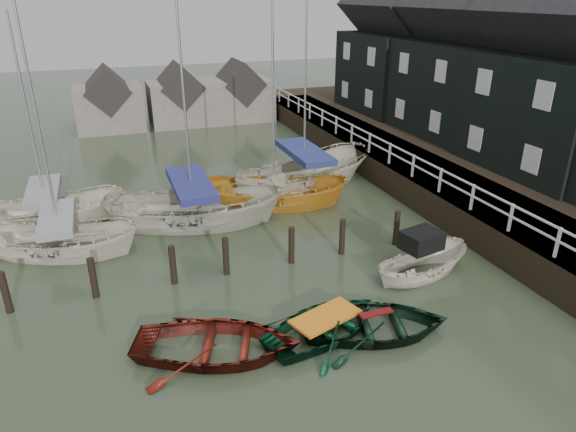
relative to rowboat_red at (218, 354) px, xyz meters
name	(u,v)px	position (x,y,z in m)	size (l,w,h in m)	color
ground	(289,314)	(2.45, 1.13, 0.00)	(120.00, 120.00, 0.00)	#293522
pier	(393,164)	(11.93, 11.13, 0.71)	(3.04, 32.00, 2.70)	black
land_strip	(477,166)	(17.45, 11.13, 0.00)	(14.00, 38.00, 1.50)	black
quay_houses	(512,65)	(17.44, 9.79, 5.68)	(6.52, 28.14, 10.01)	black
mooring_pilings	(229,261)	(1.34, 4.13, 0.50)	(13.72, 0.22, 1.80)	black
far_sheds	(178,98)	(3.28, 27.13, 1.86)	(14.00, 4.08, 4.39)	#665B51
rowboat_red	(218,354)	(0.00, 0.00, 0.00)	(3.21, 4.50, 0.93)	#50120B
rowboat_green	(325,333)	(3.11, -0.13, 0.00)	(2.77, 3.88, 0.80)	#08301B
rowboat_dkgreen	(375,333)	(4.45, -0.61, 0.00)	(3.04, 4.25, 0.88)	black
motorboat	(421,271)	(7.59, 1.81, 0.11)	(4.06, 2.20, 2.30)	beige
sailboat_a	(63,250)	(-4.17, 7.84, 0.07)	(6.34, 4.38, 11.70)	beige
sailboat_b	(194,221)	(0.98, 8.90, 0.06)	(8.05, 4.94, 12.84)	beige
sailboat_c	(274,203)	(4.87, 9.72, 0.01)	(7.12, 4.97, 10.58)	orange
sailboat_d	(304,185)	(7.01, 11.38, 0.06)	(8.37, 4.88, 12.70)	beige
sailboat_e	(50,222)	(-4.81, 10.92, 0.06)	(6.45, 2.88, 9.65)	beige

